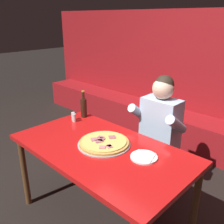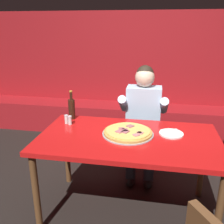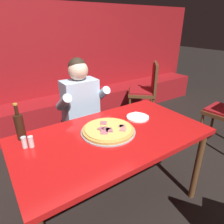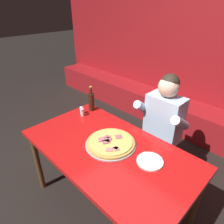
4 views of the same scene
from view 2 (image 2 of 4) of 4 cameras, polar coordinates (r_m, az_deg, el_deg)
name	(u,v)px [view 2 (image 2 of 4)]	position (r m, az deg, el deg)	size (l,w,h in m)	color
ground_plane	(127,211)	(2.57, 3.37, -21.61)	(24.00, 24.00, 0.00)	black
booth_wall_panel	(144,72)	(4.19, 7.32, 8.99)	(6.80, 0.16, 1.90)	maroon
booth_bench	(141,120)	(4.07, 6.64, -1.82)	(6.46, 0.48, 0.46)	maroon
main_dining_table	(128,145)	(2.18, 3.72, -7.50)	(1.54, 0.85, 0.78)	brown
pizza	(128,132)	(2.18, 3.66, -4.66)	(0.45, 0.45, 0.05)	#9E9EA3
plate_white_paper	(171,133)	(2.24, 13.40, -4.80)	(0.21, 0.21, 0.02)	white
beer_bottle	(72,108)	(2.54, -9.19, 0.85)	(0.07, 0.07, 0.29)	black
shaker_oregano	(66,120)	(2.44, -10.36, -1.73)	(0.04, 0.04, 0.09)	silver
shaker_parmesan	(70,121)	(2.41, -9.58, -1.96)	(0.04, 0.04, 0.09)	silver
diner_seated_blue_shirt	(143,118)	(2.78, 7.04, -1.38)	(0.53, 0.53, 1.27)	black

